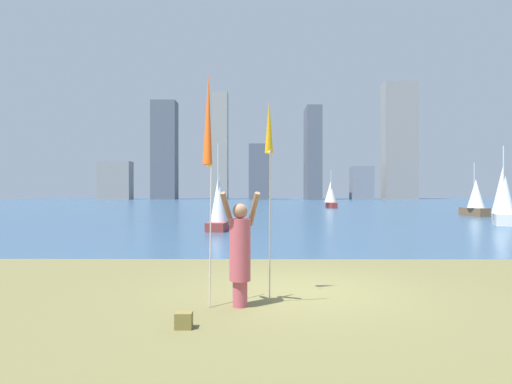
{
  "coord_description": "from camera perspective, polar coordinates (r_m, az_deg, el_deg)",
  "views": [
    {
      "loc": [
        -0.87,
        -8.7,
        1.99
      ],
      "look_at": [
        -0.99,
        6.17,
        1.95
      ],
      "focal_mm": 30.47,
      "sensor_mm": 36.0,
      "label": 1
    }
  ],
  "objects": [
    {
      "name": "skyline_tower_1",
      "position": [
        105.26,
        -11.91,
        5.37
      ],
      "size": [
        5.72,
        4.7,
        23.1
      ],
      "color": "#565B66",
      "rests_on": "ground"
    },
    {
      "name": "skyline_tower_4",
      "position": [
        100.87,
        7.45,
        5.02
      ],
      "size": [
        3.38,
        7.96,
        21.07
      ],
      "color": "#565B66",
      "rests_on": "ground"
    },
    {
      "name": "person",
      "position": [
        7.52,
        -2.11,
        -7.62
      ],
      "size": [
        0.72,
        0.53,
        1.98
      ],
      "rotation": [
        0.0,
        0.0,
        -0.14
      ],
      "color": "#B24C59",
      "rests_on": "ground"
    },
    {
      "name": "kite_flag_left",
      "position": [
        7.3,
        -6.31,
        9.04
      ],
      "size": [
        0.16,
        0.66,
        3.96
      ],
      "color": "#B2B2B7",
      "rests_on": "ground"
    },
    {
      "name": "sailboat_0",
      "position": [
        21.71,
        -4.93,
        -1.75
      ],
      "size": [
        1.15,
        1.81,
        4.36
      ],
      "color": "maroon",
      "rests_on": "ground"
    },
    {
      "name": "ground",
      "position": [
        59.69,
        1.27,
        -1.81
      ],
      "size": [
        120.0,
        138.0,
        0.12
      ],
      "color": "brown"
    },
    {
      "name": "sailboat_6",
      "position": [
        51.41,
        9.77,
        -0.34
      ],
      "size": [
        1.59,
        2.88,
        4.42
      ],
      "color": "maroon",
      "rests_on": "ground"
    },
    {
      "name": "skyline_tower_5",
      "position": [
        104.81,
        13.7,
        1.17
      ],
      "size": [
        4.86,
        4.59,
        7.69
      ],
      "color": "gray",
      "rests_on": "ground"
    },
    {
      "name": "sailboat_5",
      "position": [
        29.3,
        29.7,
        -0.61
      ],
      "size": [
        1.85,
        2.66,
        4.62
      ],
      "color": "silver",
      "rests_on": "ground"
    },
    {
      "name": "sailboat_1",
      "position": [
        38.11,
        26.85,
        -0.84
      ],
      "size": [
        1.5,
        2.67,
        4.22
      ],
      "color": "brown",
      "rests_on": "ground"
    },
    {
      "name": "skyline_tower_6",
      "position": [
        110.21,
        18.29,
        6.38
      ],
      "size": [
        7.78,
        4.42,
        27.89
      ],
      "color": "gray",
      "rests_on": "ground"
    },
    {
      "name": "skyline_tower_3",
      "position": [
        101.0,
        0.44,
        2.65
      ],
      "size": [
        4.81,
        5.04,
        12.75
      ],
      "color": "#565B66",
      "rests_on": "ground"
    },
    {
      "name": "skyline_tower_2",
      "position": [
        104.55,
        -4.69,
        6.02
      ],
      "size": [
        3.53,
        4.05,
        25.35
      ],
      "color": "gray",
      "rests_on": "ground"
    },
    {
      "name": "bag",
      "position": [
        6.61,
        -9.46,
        -16.28
      ],
      "size": [
        0.24,
        0.19,
        0.23
      ],
      "color": "olive",
      "rests_on": "ground"
    },
    {
      "name": "skyline_tower_0",
      "position": [
        106.55,
        -17.97,
        1.46
      ],
      "size": [
        7.41,
        3.82,
        8.85
      ],
      "color": "gray",
      "rests_on": "ground"
    },
    {
      "name": "kite_flag_right",
      "position": [
        8.19,
        1.74,
        7.88
      ],
      "size": [
        0.16,
        1.13,
        3.68
      ],
      "color": "#B2B2B7",
      "rests_on": "ground"
    }
  ]
}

